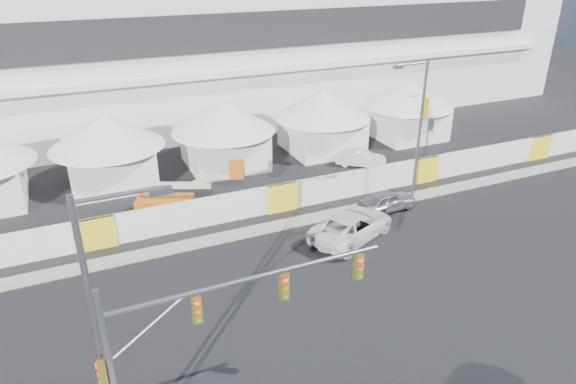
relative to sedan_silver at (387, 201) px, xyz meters
name	(u,v)px	position (x,y,z in m)	size (l,w,h in m)	color
far_curb	(461,186)	(7.35, 0.90, -0.66)	(80.00, 1.20, 0.12)	gray
stadium	(204,21)	(-3.94, 29.91, 8.73)	(80.00, 24.80, 21.98)	silver
tent_row	(168,136)	(-12.15, 12.40, 2.43)	(53.40, 8.40, 5.40)	silver
hoarding_fence	(281,197)	(-6.65, 2.90, 0.28)	(70.00, 0.25, 2.00)	silver
scaffold_tower	(502,39)	(33.35, 24.40, 5.28)	(4.40, 4.40, 12.00)	#595B60
sedan_silver	(387,201)	(0.00, 0.00, 0.00)	(4.23, 1.70, 1.44)	#9E9FA3
pickup_curb	(352,225)	(-4.13, -2.27, 0.14)	(6.17, 2.85, 1.71)	white
lot_car_a	(361,158)	(2.59, 7.67, -0.05)	(4.09, 1.43, 1.35)	silver
traffic_mast	(178,356)	(-17.07, -12.77, 3.50)	(9.89, 0.71, 7.30)	slate
streetlight_median	(105,322)	(-19.08, -12.40, 5.28)	(2.82, 0.28, 10.20)	slate
streetlight_curb	(418,122)	(2.58, 0.90, 5.03)	(2.93, 0.66, 9.91)	gray
boom_lift	(175,198)	(-13.30, 5.76, 0.28)	(7.64, 3.03, 3.73)	#C16012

